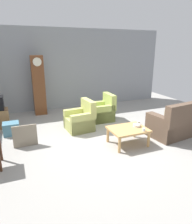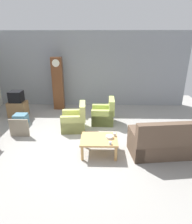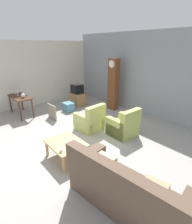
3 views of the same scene
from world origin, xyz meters
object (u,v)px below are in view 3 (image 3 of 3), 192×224
tv_stand_cabinet (78,99)px  wine_glass_short (17,92)px  armchair_olive_near (90,121)px  glass_dome_cloche (23,96)px  framed_picture_leaning (52,112)px  grandfather_clock (113,85)px  storage_box_blue (68,107)px  cup_white_porcelain (80,146)px  cup_blue_rimmed (61,150)px  bowl_white_stacked (73,146)px  couch_floral (124,191)px  wine_glass_tall (15,91)px  tv_crt (77,89)px  console_table_dark (20,99)px  wine_glass_mid (17,92)px  armchair_olive_far (123,126)px  coffee_table_wood (66,145)px

tv_stand_cabinet → wine_glass_short: (-0.59, -2.47, 0.63)m
armchair_olive_near → glass_dome_cloche: (-2.54, -1.24, 0.58)m
framed_picture_leaning → wine_glass_short: size_ratio=3.03×
armchair_olive_near → grandfather_clock: (-0.94, 2.05, 0.80)m
storage_box_blue → cup_white_porcelain: cup_white_porcelain is taller
cup_white_porcelain → cup_blue_rimmed: (-0.13, -0.43, -0.01)m
storage_box_blue → bowl_white_stacked: bowl_white_stacked is taller
grandfather_clock → couch_floral: bearing=-43.6°
framed_picture_leaning → wine_glass_tall: wine_glass_tall is taller
tv_crt → glass_dome_cloche: 2.40m
glass_dome_cloche → bowl_white_stacked: glass_dome_cloche is taller
armchair_olive_near → console_table_dark: armchair_olive_near is taller
tv_stand_cabinet → glass_dome_cloche: glass_dome_cloche is taller
storage_box_blue → wine_glass_short: (-0.98, -1.71, 0.74)m
armchair_olive_near → storage_box_blue: (-2.00, 0.40, -0.12)m
grandfather_clock → bowl_white_stacked: 4.06m
cup_white_porcelain → wine_glass_short: bearing=-179.8°
armchair_olive_near → bowl_white_stacked: armchair_olive_near is taller
cup_white_porcelain → wine_glass_mid: 4.38m
cup_blue_rimmed → console_table_dark: bearing=173.7°
console_table_dark → tv_stand_cabinet: console_table_dark is taller
tv_crt → framed_picture_leaning: bearing=-67.0°
grandfather_clock → framed_picture_leaning: 2.81m
couch_floral → glass_dome_cloche: size_ratio=12.78×
storage_box_blue → glass_dome_cloche: 1.87m
cup_blue_rimmed → wine_glass_mid: 4.27m
armchair_olive_far → tv_crt: 3.46m
framed_picture_leaning → wine_glass_mid: wine_glass_mid is taller
tv_stand_cabinet → glass_dome_cloche: 2.47m
console_table_dark → framed_picture_leaning: size_ratio=2.17×
armchair_olive_far → couch_floral: bearing=-48.9°
tv_stand_cabinet → couch_floral: bearing=-26.8°
cup_white_porcelain → wine_glass_tall: wine_glass_tall is taller
armchair_olive_far → tv_stand_cabinet: armchair_olive_far is taller
armchair_olive_far → coffee_table_wood: bearing=-94.3°
tv_crt → glass_dome_cloche: tv_crt is taller
console_table_dark → framed_picture_leaning: (1.16, 0.75, -0.39)m
framed_picture_leaning → grandfather_clock: bearing=74.3°
coffee_table_wood → grandfather_clock: bearing=116.9°
armchair_olive_near → wine_glass_mid: (-3.12, -1.27, 0.62)m
glass_dome_cloche → cup_blue_rimmed: (3.65, -0.48, -0.40)m
couch_floral → storage_box_blue: 5.06m
grandfather_clock → framed_picture_leaning: (-0.73, -2.59, -0.81)m
grandfather_clock → cup_blue_rimmed: grandfather_clock is taller
storage_box_blue → coffee_table_wood: bearing=-33.0°
cup_white_porcelain → wine_glass_short: (-4.22, -0.02, 0.43)m
couch_floral → cup_white_porcelain: size_ratio=24.08×
grandfather_clock → tv_crt: bearing=-148.4°
glass_dome_cloche → wine_glass_mid: wine_glass_mid is taller
grandfather_clock → wine_glass_mid: grandfather_clock is taller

